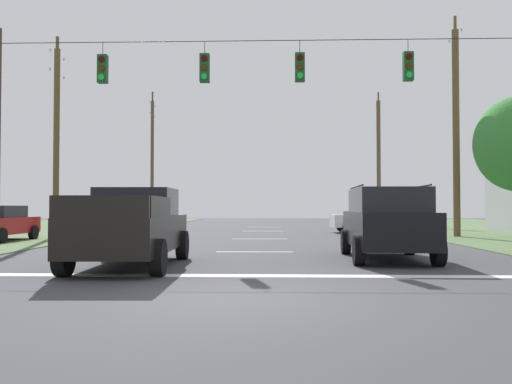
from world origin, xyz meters
The scene contains 14 objects.
ground_plane centered at (0.00, 0.00, 0.00)m, with size 120.00×120.00×0.00m, color #3D3D42.
stop_bar_stripe centered at (0.00, 2.78, 0.00)m, with size 14.66×0.45×0.01m, color white.
lane_dash_0 centered at (0.00, 8.78, 0.00)m, with size 0.15×2.50×0.01m, color white.
lane_dash_1 centered at (0.00, 15.84, 0.00)m, with size 0.15×2.50×0.01m, color white.
lane_dash_2 centered at (0.00, 23.55, 0.00)m, with size 0.15×2.50×0.01m, color white.
lane_dash_3 centered at (0.00, 30.15, 0.00)m, with size 0.15×2.50×0.01m, color white.
overhead_signal_span centered at (0.01, 8.90, 4.20)m, with size 17.74×0.31×7.49m.
pickup_truck centered at (-2.88, 4.50, 0.97)m, with size 2.41×5.46×1.95m.
suv_black centered at (3.79, 6.39, 1.06)m, with size 2.35×4.87×2.05m.
distant_car_crossing_white centered at (6.07, 21.70, 0.79)m, with size 4.40×2.23×1.52m.
utility_pole_mid_right centered at (9.56, 17.66, 5.22)m, with size 0.33×1.82×10.86m.
utility_pole_far_right centered at (9.31, 35.57, 5.26)m, with size 0.33×1.84×10.95m.
utility_pole_mid_left centered at (-9.66, 16.24, 4.79)m, with size 0.28×1.72×9.58m.
utility_pole_far_left centered at (-9.64, 36.14, 5.58)m, with size 0.27×1.98×11.23m.
Camera 1 is at (0.62, -8.64, 1.48)m, focal length 37.49 mm.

